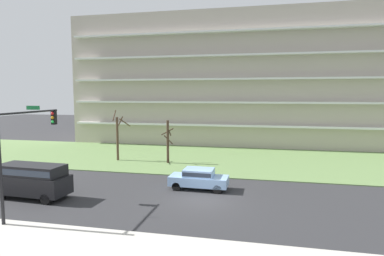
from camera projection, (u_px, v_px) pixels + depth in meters
name	position (u px, v px, depth m)	size (l,w,h in m)	color
ground	(203.00, 200.00, 21.92)	(160.00, 160.00, 0.00)	#2D2D30
grass_lawn_strip	(225.00, 159.00, 35.53)	(80.00, 16.00, 0.08)	#66844C
apartment_building	(237.00, 81.00, 48.56)	(46.59, 13.72, 18.29)	#B2A899
tree_far_left	(118.00, 136.00, 34.68)	(1.60, 2.00, 5.50)	#4C3828
tree_left	(168.00, 141.00, 33.36)	(1.49, 1.51, 4.50)	#423023
van_black_near_left	(32.00, 178.00, 22.26)	(5.30, 2.29, 2.36)	black
sedan_blue_center_left	(199.00, 178.00, 24.42)	(4.44, 1.90, 1.57)	#8CB2E0
traffic_signal_mast	(22.00, 142.00, 18.73)	(0.90, 5.14, 6.50)	black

